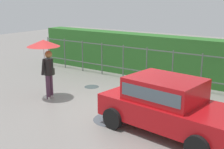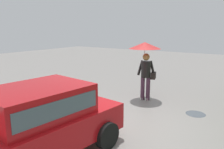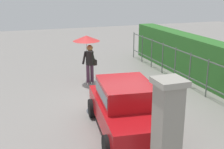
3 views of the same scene
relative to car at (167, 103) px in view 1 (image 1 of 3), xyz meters
name	(u,v)px [view 1 (image 1 of 3)]	position (x,y,z in m)	size (l,w,h in m)	color
ground_plane	(115,107)	(-2.19, 0.73, -0.80)	(40.00, 40.00, 0.00)	gray
car	(167,103)	(0.00, 0.00, 0.00)	(3.89, 2.22, 1.48)	#B71116
pedestrian	(45,53)	(-4.69, 0.11, 0.85)	(1.14, 1.14, 2.11)	#47283D
fence_section	(159,65)	(-2.16, 3.94, 0.02)	(12.92, 0.05, 1.50)	#59605B
hedge_row	(169,58)	(-2.16, 4.92, 0.15)	(13.87, 0.90, 1.90)	#2D6B28
puddle_near	(113,119)	(-1.64, -0.17, -0.80)	(1.18, 1.18, 0.00)	#4C545B
puddle_far	(92,87)	(-4.24, 2.09, -0.80)	(0.60, 0.60, 0.00)	#4C545B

